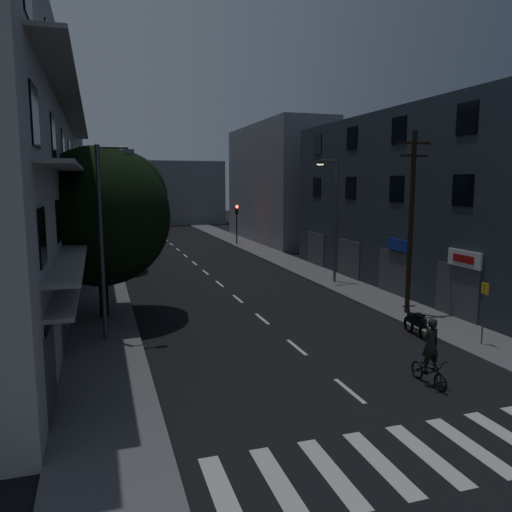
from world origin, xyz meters
TOP-DOWN VIEW (x-y plane):
  - ground at (0.00, 25.00)m, footprint 160.00×160.00m
  - sidewalk_left at (-7.50, 25.00)m, footprint 3.00×90.00m
  - sidewalk_right at (7.50, 25.00)m, footprint 3.00×90.00m
  - crosswalk at (-0.00, -2.00)m, footprint 10.90×3.00m
  - lane_markings at (0.00, 31.25)m, footprint 0.15×60.50m
  - building_left at (-11.98, 18.00)m, footprint 7.00×36.00m
  - building_right at (11.99, 14.00)m, footprint 6.19×28.00m
  - building_far_left at (-12.00, 48.00)m, footprint 6.00×20.00m
  - building_far_right at (12.00, 42.00)m, footprint 6.00×20.00m
  - building_far_end at (0.00, 70.00)m, footprint 24.00×8.00m
  - tree_near at (-7.33, 13.40)m, footprint 6.69×6.69m
  - tree_mid at (-7.39, 26.84)m, footprint 5.66×5.66m
  - tree_far at (-7.32, 35.34)m, footprint 4.99×4.99m
  - traffic_signal_far_right at (6.64, 39.80)m, footprint 0.28×0.37m
  - traffic_signal_far_left at (-6.59, 41.28)m, footprint 0.28×0.37m
  - street_lamp_left_near at (-7.31, 9.42)m, footprint 1.51×0.25m
  - street_lamp_right at (7.18, 17.77)m, footprint 1.51×0.25m
  - street_lamp_left_far at (-7.04, 31.14)m, footprint 1.51×0.25m
  - utility_pole at (7.21, 9.44)m, footprint 1.80×0.24m
  - bus_stop_sign at (7.18, 4.22)m, footprint 0.06×0.35m
  - motorcycle at (5.61, 6.39)m, footprint 0.60×2.09m
  - cyclist at (2.74, 1.64)m, footprint 0.68×1.81m

SIDE VIEW (x-z plane):
  - ground at x=0.00m, z-range 0.00..0.00m
  - crosswalk at x=0.00m, z-range 0.00..0.01m
  - lane_markings at x=0.00m, z-range 0.00..0.01m
  - sidewalk_left at x=-7.50m, z-range 0.00..0.15m
  - sidewalk_right at x=7.50m, z-range 0.00..0.15m
  - motorcycle at x=5.61m, z-range -0.14..1.20m
  - cyclist at x=2.74m, z-range -0.37..1.90m
  - bus_stop_sign at x=7.18m, z-range 0.63..3.15m
  - traffic_signal_far_right at x=6.64m, z-range 1.05..5.15m
  - traffic_signal_far_left at x=-6.59m, z-range 1.05..5.15m
  - tree_far at x=-7.32m, z-range 0.93..7.10m
  - tree_mid at x=-7.39m, z-range 1.02..7.99m
  - street_lamp_left_near at x=-7.31m, z-range 0.60..8.60m
  - street_lamp_right at x=7.18m, z-range 0.60..8.60m
  - street_lamp_left_far at x=-7.04m, z-range 0.60..8.60m
  - utility_pole at x=7.21m, z-range 0.37..9.37m
  - building_far_end at x=0.00m, z-range 0.00..10.00m
  - tree_near at x=-7.33m, z-range 1.19..9.44m
  - building_right at x=11.99m, z-range 0.00..11.00m
  - building_far_right at x=12.00m, z-range 0.00..13.00m
  - building_left at x=-11.98m, z-range -0.01..13.99m
  - building_far_left at x=-12.00m, z-range 0.00..16.00m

